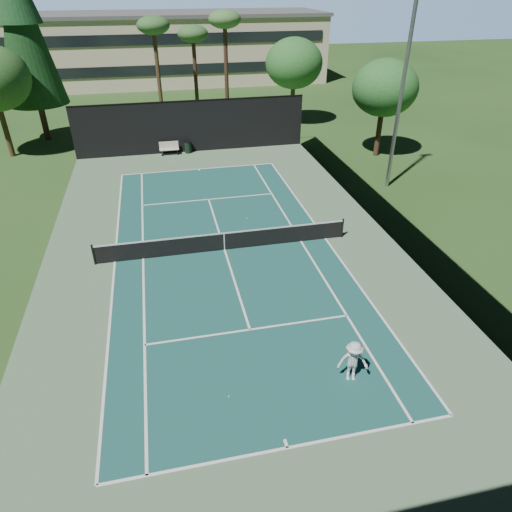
{
  "coord_description": "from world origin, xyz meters",
  "views": [
    {
      "loc": [
        -2.77,
        -20.09,
        12.01
      ],
      "look_at": [
        1.0,
        -3.0,
        1.3
      ],
      "focal_mm": 32.0,
      "sensor_mm": 36.0,
      "label": 1
    }
  ],
  "objects_px": {
    "park_bench": "(169,148)",
    "tennis_ball_d": "(99,225)",
    "tennis_net": "(224,241)",
    "player": "(353,361)",
    "tennis_ball_b": "(229,239)",
    "trash_bin": "(188,147)",
    "tennis_ball_a": "(229,397)",
    "tennis_ball_c": "(247,218)"
  },
  "relations": [
    {
      "from": "tennis_net",
      "to": "tennis_ball_a",
      "type": "distance_m",
      "value": 9.7
    },
    {
      "from": "tennis_net",
      "to": "tennis_ball_c",
      "type": "bearing_deg",
      "value": 60.28
    },
    {
      "from": "player",
      "to": "tennis_ball_d",
      "type": "bearing_deg",
      "value": 139.56
    },
    {
      "from": "tennis_net",
      "to": "player",
      "type": "distance_m",
      "value": 10.12
    },
    {
      "from": "tennis_ball_c",
      "to": "tennis_net",
      "type": "bearing_deg",
      "value": -119.72
    },
    {
      "from": "tennis_net",
      "to": "trash_bin",
      "type": "bearing_deg",
      "value": 91.58
    },
    {
      "from": "tennis_ball_d",
      "to": "trash_bin",
      "type": "height_order",
      "value": "trash_bin"
    },
    {
      "from": "tennis_ball_b",
      "to": "player",
      "type": "bearing_deg",
      "value": -76.81
    },
    {
      "from": "tennis_ball_c",
      "to": "tennis_ball_d",
      "type": "relative_size",
      "value": 1.32
    },
    {
      "from": "tennis_ball_a",
      "to": "tennis_ball_c",
      "type": "relative_size",
      "value": 0.74
    },
    {
      "from": "tennis_ball_a",
      "to": "tennis_ball_d",
      "type": "height_order",
      "value": "tennis_ball_d"
    },
    {
      "from": "tennis_ball_a",
      "to": "tennis_ball_c",
      "type": "bearing_deg",
      "value": 75.89
    },
    {
      "from": "tennis_ball_a",
      "to": "tennis_ball_b",
      "type": "height_order",
      "value": "tennis_ball_b"
    },
    {
      "from": "tennis_ball_b",
      "to": "trash_bin",
      "type": "bearing_deg",
      "value": 93.25
    },
    {
      "from": "tennis_ball_a",
      "to": "tennis_ball_c",
      "type": "height_order",
      "value": "tennis_ball_c"
    },
    {
      "from": "tennis_net",
      "to": "player",
      "type": "xyz_separation_m",
      "value": [
        2.92,
        -9.69,
        0.26
      ]
    },
    {
      "from": "player",
      "to": "tennis_ball_d",
      "type": "distance_m",
      "value": 16.91
    },
    {
      "from": "tennis_ball_a",
      "to": "tennis_ball_d",
      "type": "relative_size",
      "value": 0.98
    },
    {
      "from": "player",
      "to": "trash_bin",
      "type": "xyz_separation_m",
      "value": [
        -3.36,
        25.41,
        -0.34
      ]
    },
    {
      "from": "player",
      "to": "trash_bin",
      "type": "bearing_deg",
      "value": 112.95
    },
    {
      "from": "tennis_ball_b",
      "to": "trash_bin",
      "type": "relative_size",
      "value": 0.08
    },
    {
      "from": "trash_bin",
      "to": "tennis_ball_a",
      "type": "bearing_deg",
      "value": -92.14
    },
    {
      "from": "park_bench",
      "to": "tennis_ball_d",
      "type": "bearing_deg",
      "value": -112.25
    },
    {
      "from": "tennis_ball_d",
      "to": "trash_bin",
      "type": "distance_m",
      "value": 12.98
    },
    {
      "from": "park_bench",
      "to": "trash_bin",
      "type": "xyz_separation_m",
      "value": [
        1.48,
        0.09,
        -0.07
      ]
    },
    {
      "from": "tennis_ball_d",
      "to": "park_bench",
      "type": "relative_size",
      "value": 0.04
    },
    {
      "from": "park_bench",
      "to": "trash_bin",
      "type": "distance_m",
      "value": 1.49
    },
    {
      "from": "tennis_ball_c",
      "to": "tennis_ball_d",
      "type": "height_order",
      "value": "tennis_ball_c"
    },
    {
      "from": "tennis_net",
      "to": "tennis_ball_d",
      "type": "distance_m",
      "value": 7.86
    },
    {
      "from": "park_bench",
      "to": "trash_bin",
      "type": "height_order",
      "value": "park_bench"
    },
    {
      "from": "tennis_ball_b",
      "to": "park_bench",
      "type": "relative_size",
      "value": 0.05
    },
    {
      "from": "tennis_net",
      "to": "tennis_ball_a",
      "type": "relative_size",
      "value": 222.88
    },
    {
      "from": "player",
      "to": "tennis_ball_c",
      "type": "bearing_deg",
      "value": 110.23
    },
    {
      "from": "player",
      "to": "tennis_ball_b",
      "type": "distance_m",
      "value": 11.09
    },
    {
      "from": "tennis_ball_d",
      "to": "tennis_ball_a",
      "type": "bearing_deg",
      "value": -69.56
    },
    {
      "from": "tennis_ball_c",
      "to": "park_bench",
      "type": "height_order",
      "value": "park_bench"
    },
    {
      "from": "tennis_net",
      "to": "tennis_ball_d",
      "type": "xyz_separation_m",
      "value": [
        -6.56,
        4.3,
        -0.53
      ]
    },
    {
      "from": "player",
      "to": "park_bench",
      "type": "xyz_separation_m",
      "value": [
        -4.84,
        25.33,
        -0.27
      ]
    },
    {
      "from": "tennis_ball_c",
      "to": "tennis_ball_a",
      "type": "bearing_deg",
      "value": -104.11
    },
    {
      "from": "park_bench",
      "to": "tennis_net",
      "type": "bearing_deg",
      "value": -83.02
    },
    {
      "from": "tennis_net",
      "to": "trash_bin",
      "type": "xyz_separation_m",
      "value": [
        -0.43,
        15.73,
        -0.08
      ]
    },
    {
      "from": "tennis_ball_c",
      "to": "park_bench",
      "type": "relative_size",
      "value": 0.05
    }
  ]
}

